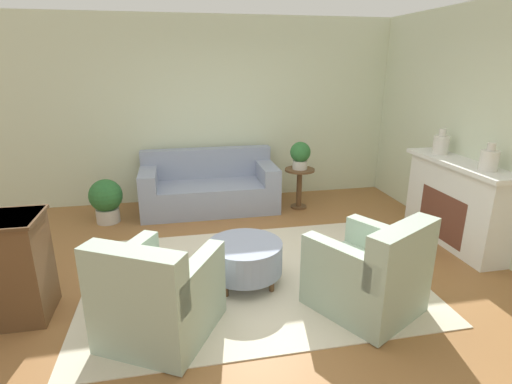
# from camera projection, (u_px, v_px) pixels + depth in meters

# --- Properties ---
(ground_plane) EXTENTS (16.00, 16.00, 0.00)m
(ground_plane) POSITION_uv_depth(u_px,v_px,m) (252.00, 278.00, 4.14)
(ground_plane) COLOR #996638
(wall_back) EXTENTS (9.34, 0.12, 2.80)m
(wall_back) POSITION_uv_depth(u_px,v_px,m) (219.00, 111.00, 6.25)
(wall_back) COLOR beige
(wall_back) RESTS_ON ground_plane
(wall_right) EXTENTS (0.12, 9.50, 2.80)m
(wall_right) POSITION_uv_depth(u_px,v_px,m) (512.00, 134.00, 4.23)
(wall_right) COLOR beige
(wall_right) RESTS_ON ground_plane
(rug) EXTENTS (3.33, 2.36, 0.01)m
(rug) POSITION_uv_depth(u_px,v_px,m) (252.00, 277.00, 4.14)
(rug) COLOR beige
(rug) RESTS_ON ground_plane
(couch) EXTENTS (1.99, 0.91, 0.87)m
(couch) POSITION_uv_depth(u_px,v_px,m) (209.00, 188.00, 6.02)
(couch) COLOR #8E99B2
(couch) RESTS_ON ground_plane
(armchair_left) EXTENTS (1.09, 1.12, 0.89)m
(armchair_left) POSITION_uv_depth(u_px,v_px,m) (158.00, 298.00, 3.16)
(armchair_left) COLOR #9EB29E
(armchair_left) RESTS_ON rug
(armchair_right) EXTENTS (1.09, 1.12, 0.89)m
(armchair_right) POSITION_uv_depth(u_px,v_px,m) (370.00, 275.00, 3.50)
(armchair_right) COLOR #9EB29E
(armchair_right) RESTS_ON rug
(ottoman_table) EXTENTS (0.75, 0.75, 0.43)m
(ottoman_table) POSITION_uv_depth(u_px,v_px,m) (245.00, 257.00, 3.97)
(ottoman_table) COLOR #8E99B2
(ottoman_table) RESTS_ON rug
(side_table) EXTENTS (0.44, 0.44, 0.61)m
(side_table) POSITION_uv_depth(u_px,v_px,m) (299.00, 182.00, 6.01)
(side_table) COLOR brown
(side_table) RESTS_ON ground_plane
(fireplace) EXTENTS (0.44, 1.58, 1.03)m
(fireplace) POSITION_uv_depth(u_px,v_px,m) (456.00, 201.00, 4.79)
(fireplace) COLOR white
(fireplace) RESTS_ON ground_plane
(vase_mantel_near) EXTENTS (0.19, 0.19, 0.31)m
(vase_mantel_near) POSITION_uv_depth(u_px,v_px,m) (441.00, 144.00, 4.97)
(vase_mantel_near) COLOR silver
(vase_mantel_near) RESTS_ON fireplace
(vase_mantel_far) EXTENTS (0.19, 0.19, 0.30)m
(vase_mantel_far) POSITION_uv_depth(u_px,v_px,m) (489.00, 159.00, 4.22)
(vase_mantel_far) COLOR silver
(vase_mantel_far) RESTS_ON fireplace
(potted_plant_on_side_table) EXTENTS (0.30, 0.30, 0.41)m
(potted_plant_on_side_table) POSITION_uv_depth(u_px,v_px,m) (300.00, 154.00, 5.88)
(potted_plant_on_side_table) COLOR beige
(potted_plant_on_side_table) RESTS_ON side_table
(potted_plant_floor) EXTENTS (0.45, 0.45, 0.61)m
(potted_plant_floor) POSITION_uv_depth(u_px,v_px,m) (106.00, 199.00, 5.48)
(potted_plant_floor) COLOR beige
(potted_plant_floor) RESTS_ON ground_plane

